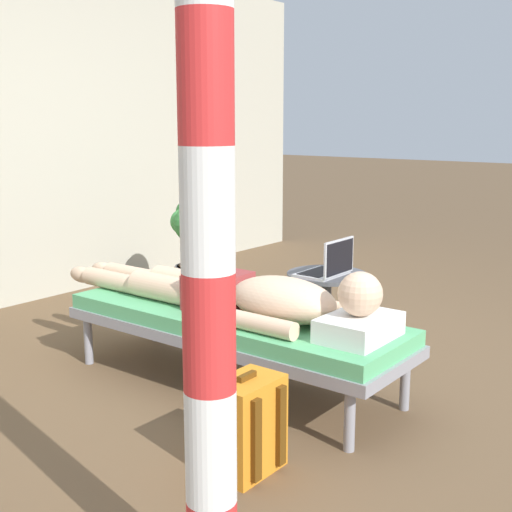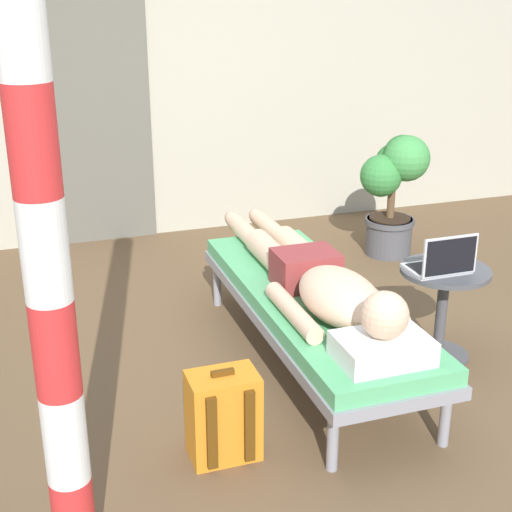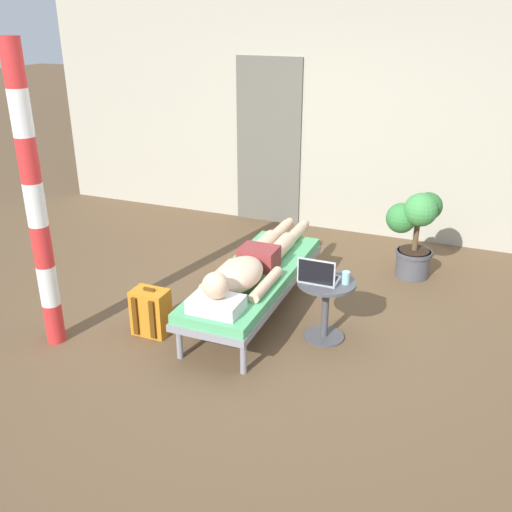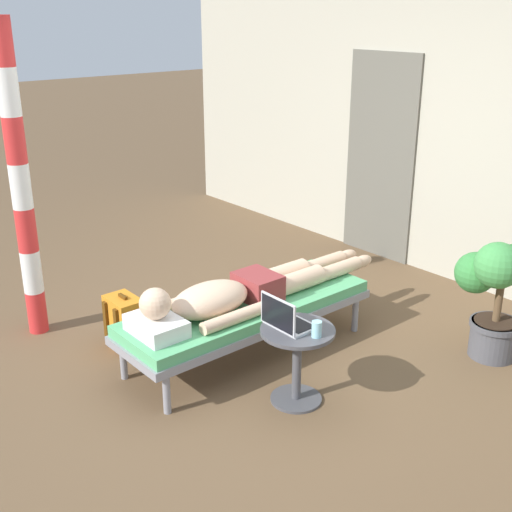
# 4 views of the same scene
# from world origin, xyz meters

# --- Properties ---
(ground_plane) EXTENTS (40.00, 40.00, 0.00)m
(ground_plane) POSITION_xyz_m (0.00, 0.00, 0.00)
(ground_plane) COLOR brown
(house_wall_back) EXTENTS (7.60, 0.20, 2.70)m
(house_wall_back) POSITION_xyz_m (-0.19, 2.68, 1.35)
(house_wall_back) COLOR #B2AD99
(house_wall_back) RESTS_ON ground
(house_door_panel) EXTENTS (0.84, 0.03, 2.04)m
(house_door_panel) POSITION_xyz_m (-0.98, 2.57, 1.02)
(house_door_panel) COLOR #625F54
(house_door_panel) RESTS_ON ground
(lounge_chair) EXTENTS (0.65, 1.97, 0.42)m
(lounge_chair) POSITION_xyz_m (-0.19, 0.19, 0.35)
(lounge_chair) COLOR gray
(lounge_chair) RESTS_ON ground
(person_reclining) EXTENTS (0.53, 2.17, 0.32)m
(person_reclining) POSITION_xyz_m (-0.19, 0.10, 0.52)
(person_reclining) COLOR white
(person_reclining) RESTS_ON lounge_chair
(side_table) EXTENTS (0.48, 0.48, 0.52)m
(side_table) POSITION_xyz_m (0.51, 0.04, 0.36)
(side_table) COLOR #4C4C51
(side_table) RESTS_ON ground
(laptop) EXTENTS (0.31, 0.24, 0.23)m
(laptop) POSITION_xyz_m (0.45, -0.02, 0.58)
(laptop) COLOR silver
(laptop) RESTS_ON side_table
(drink_glass) EXTENTS (0.06, 0.06, 0.10)m
(drink_glass) POSITION_xyz_m (0.66, 0.05, 0.58)
(drink_glass) COLOR #99D8E5
(drink_glass) RESTS_ON side_table
(backpack) EXTENTS (0.30, 0.26, 0.42)m
(backpack) POSITION_xyz_m (-0.87, -0.44, 0.20)
(backpack) COLOR orange
(backpack) RESTS_ON ground
(potted_plant) EXTENTS (0.52, 0.53, 0.93)m
(potted_plant) POSITION_xyz_m (1.01, 1.52, 0.56)
(potted_plant) COLOR #4C4C51
(potted_plant) RESTS_ON ground
(porch_post) EXTENTS (0.15, 0.15, 2.38)m
(porch_post) POSITION_xyz_m (-1.55, -0.85, 1.19)
(porch_post) COLOR red
(porch_post) RESTS_ON ground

